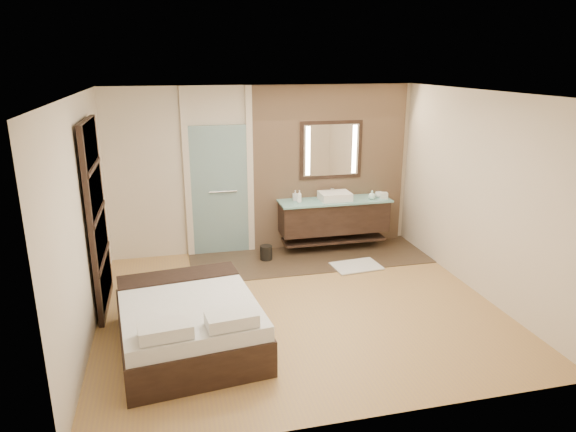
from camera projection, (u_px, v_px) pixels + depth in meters
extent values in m
plane|color=#AF8749|center=(299.00, 306.00, 6.66)|extent=(5.00, 5.00, 0.00)
cube|color=#3D2C21|center=(310.00, 258.00, 8.28)|extent=(3.80, 1.30, 0.01)
cube|color=tan|center=(330.00, 167.00, 8.57)|extent=(2.60, 0.08, 2.70)
cube|color=black|center=(334.00, 217.00, 8.53)|extent=(1.80, 0.50, 0.50)
cube|color=black|center=(333.00, 239.00, 8.64)|extent=(1.71, 0.45, 0.04)
cube|color=#94E2DB|center=(335.00, 201.00, 8.43)|extent=(1.85, 0.55, 0.03)
cube|color=white|center=(335.00, 196.00, 8.41)|extent=(0.50, 0.38, 0.13)
cylinder|color=silver|center=(331.00, 192.00, 8.58)|extent=(0.03, 0.03, 0.18)
cylinder|color=silver|center=(332.00, 188.00, 8.52)|extent=(0.02, 0.10, 0.02)
cube|color=black|center=(331.00, 150.00, 8.44)|extent=(1.06, 0.03, 0.96)
cube|color=white|center=(331.00, 150.00, 8.42)|extent=(0.94, 0.01, 0.84)
cube|color=#FFE9BF|center=(308.00, 151.00, 8.33)|extent=(0.07, 0.01, 0.80)
cube|color=#FFE9BF|center=(354.00, 149.00, 8.51)|extent=(0.07, 0.01, 0.80)
cube|color=#B5E5E5|center=(220.00, 191.00, 8.24)|extent=(0.90, 0.05, 2.10)
cylinder|color=silver|center=(223.00, 192.00, 8.20)|extent=(0.45, 0.03, 0.03)
cube|color=beige|center=(187.00, 174.00, 8.05)|extent=(0.10, 0.08, 2.70)
cube|color=beige|center=(250.00, 171.00, 8.27)|extent=(0.10, 0.08, 2.70)
cube|color=black|center=(97.00, 218.00, 6.34)|extent=(0.06, 1.20, 2.40)
cube|color=beige|center=(106.00, 279.00, 6.58)|extent=(0.02, 1.06, 0.52)
cube|color=beige|center=(101.00, 236.00, 6.41)|extent=(0.02, 1.06, 0.52)
cube|color=beige|center=(96.00, 191.00, 6.24)|extent=(0.02, 1.06, 0.52)
cube|color=beige|center=(90.00, 142.00, 6.07)|extent=(0.02, 1.06, 0.52)
cube|color=black|center=(189.00, 329.00, 5.69)|extent=(1.65, 1.97, 0.40)
cube|color=silver|center=(188.00, 306.00, 5.61)|extent=(1.60, 1.92, 0.16)
cube|color=black|center=(178.00, 276.00, 6.20)|extent=(1.45, 0.57, 0.04)
cube|color=silver|center=(166.00, 330.00, 4.81)|extent=(0.53, 0.33, 0.13)
cube|color=silver|center=(232.00, 319.00, 5.01)|extent=(0.53, 0.33, 0.13)
cube|color=silver|center=(356.00, 266.00, 7.92)|extent=(0.76, 0.57, 0.02)
cylinder|color=black|center=(266.00, 253.00, 8.18)|extent=(0.25, 0.25, 0.24)
cube|color=silver|center=(384.00, 196.00, 8.50)|extent=(0.14, 0.14, 0.10)
imported|color=white|center=(299.00, 196.00, 8.26)|extent=(0.08, 0.08, 0.20)
imported|color=#B2B2B2|center=(295.00, 195.00, 8.38)|extent=(0.08, 0.08, 0.17)
imported|color=#BEEFE6|center=(372.00, 195.00, 8.45)|extent=(0.13, 0.13, 0.15)
imported|color=white|center=(379.00, 195.00, 8.58)|extent=(0.12, 0.12, 0.09)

